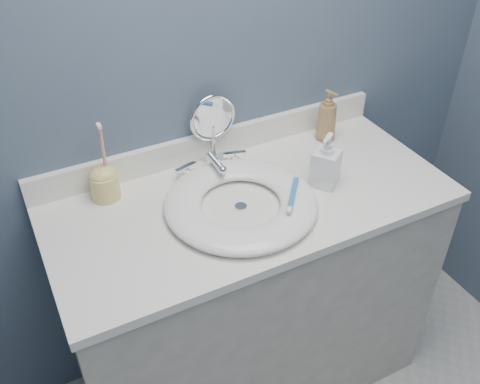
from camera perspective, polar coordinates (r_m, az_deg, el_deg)
back_wall at (r=1.66m, az=-3.29°, el=13.47°), size 2.20×0.02×2.40m
vanity_cabinet at (r=1.92m, az=1.01°, el=-11.38°), size 1.20×0.55×0.85m
countertop at (r=1.62m, az=1.18°, el=-1.03°), size 1.22×0.57×0.03m
backsplash at (r=1.78m, az=-2.82°, el=5.19°), size 1.22×0.02×0.09m
basin at (r=1.56m, az=0.09°, el=-1.17°), size 0.45×0.45×0.04m
drain at (r=1.57m, az=0.09°, el=-1.60°), size 0.04×0.04×0.01m
faucet at (r=1.69m, az=-2.96°, el=2.75°), size 0.25×0.13×0.07m
makeup_mirror at (r=1.71m, az=-2.90°, el=7.13°), size 0.16×0.09×0.24m
soap_bottle_amber at (r=1.86m, az=9.27°, el=8.07°), size 0.09×0.09×0.18m
soap_bottle_clear at (r=1.64m, az=9.19°, el=3.41°), size 0.11×0.11×0.17m
toothbrush_holder at (r=1.63m, az=-14.28°, el=1.09°), size 0.09×0.09×0.25m
toothbrush_lying at (r=1.55m, az=5.64°, el=-0.37°), size 0.12×0.14×0.02m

